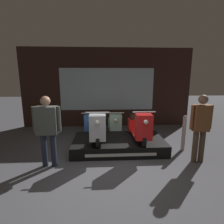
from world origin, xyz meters
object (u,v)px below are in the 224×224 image
(scooter_backrow_0, at_px, (92,124))
(scooter_display_right, at_px, (139,127))
(scooter_backrow_1, at_px, (114,124))
(person_right_browsing, at_px, (201,124))
(scooter_display_left, at_px, (98,127))
(person_left_browsing, at_px, (47,125))
(street_bollard, at_px, (184,133))

(scooter_backrow_0, bearing_deg, scooter_display_right, -45.72)
(scooter_backrow_1, bearing_deg, scooter_backrow_0, 180.00)
(scooter_display_right, relative_size, person_right_browsing, 0.94)
(scooter_display_left, height_order, person_left_browsing, person_left_browsing)
(scooter_backrow_1, height_order, person_right_browsing, person_right_browsing)
(scooter_backrow_1, xyz_separation_m, person_right_browsing, (1.89, -2.30, 0.59))
(scooter_display_left, height_order, scooter_backrow_1, scooter_display_left)
(scooter_backrow_1, bearing_deg, person_right_browsing, -50.62)
(scooter_backrow_1, relative_size, person_left_browsing, 0.94)
(scooter_backrow_0, distance_m, scooter_backrow_1, 0.83)
(scooter_display_left, relative_size, scooter_backrow_1, 1.00)
(person_left_browsing, relative_size, street_bollard, 1.63)
(scooter_backrow_1, bearing_deg, scooter_display_right, -67.79)
(scooter_display_right, height_order, scooter_backrow_0, scooter_display_right)
(scooter_display_left, height_order, scooter_backrow_0, scooter_display_left)
(scooter_display_left, height_order, scooter_display_right, same)
(scooter_backrow_0, relative_size, person_right_browsing, 0.94)
(scooter_backrow_1, relative_size, street_bollard, 1.53)
(scooter_display_right, xyz_separation_m, street_bollard, (1.25, -0.13, -0.17))
(scooter_display_left, bearing_deg, person_right_browsing, -18.85)
(scooter_backrow_0, distance_m, street_bollard, 3.12)
(scooter_backrow_0, bearing_deg, scooter_display_left, -79.48)
(scooter_display_right, bearing_deg, scooter_backrow_1, 112.21)
(scooter_backrow_1, bearing_deg, scooter_display_left, -110.86)
(scooter_display_left, bearing_deg, scooter_display_right, 0.00)
(scooter_display_right, height_order, person_left_browsing, person_left_browsing)
(scooter_backrow_1, xyz_separation_m, person_left_browsing, (-1.68, -2.30, 0.63))
(scooter_display_left, distance_m, scooter_display_right, 1.16)
(scooter_backrow_0, relative_size, scooter_backrow_1, 1.00)
(scooter_display_left, xyz_separation_m, person_right_browsing, (2.45, -0.84, 0.27))
(person_left_browsing, relative_size, person_right_browsing, 1.00)
(scooter_display_right, xyz_separation_m, scooter_backrow_0, (-1.43, 1.47, -0.32))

